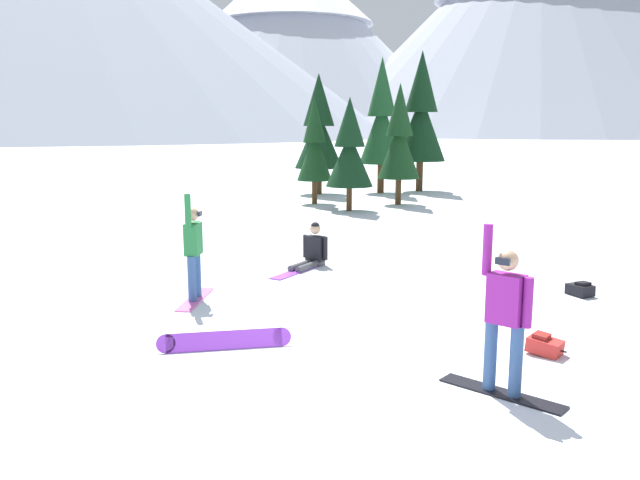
# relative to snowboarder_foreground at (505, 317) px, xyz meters

# --- Properties ---
(ground_plane) EXTENTS (800.00, 800.00, 0.00)m
(ground_plane) POSITION_rel_snowboarder_foreground_xyz_m (-2.51, 0.31, -0.95)
(ground_plane) COLOR silver
(snowboarder_foreground) EXTENTS (1.38, 1.13, 2.01)m
(snowboarder_foreground) POSITION_rel_snowboarder_foreground_xyz_m (0.00, 0.00, 0.00)
(snowboarder_foreground) COLOR black
(snowboarder_foreground) RESTS_ON ground_plane
(snowboarder_midground) EXTENTS (0.31, 1.59, 1.96)m
(snowboarder_midground) POSITION_rel_snowboarder_foreground_xyz_m (-4.72, 3.81, -0.03)
(snowboarder_midground) COLOR pink
(snowboarder_midground) RESTS_ON ground_plane
(snowboarder_background) EXTENTS (1.13, 1.75, 0.99)m
(snowboarder_background) POSITION_rel_snowboarder_foreground_xyz_m (-2.87, 6.76, -0.61)
(snowboarder_background) COLOR #4C4C51
(snowboarder_background) RESTS_ON ground_plane
(loose_snowboard_near_left) EXTENTS (1.87, 0.64, 0.25)m
(loose_snowboard_near_left) POSITION_rel_snowboarder_foreground_xyz_m (-3.61, 1.30, -0.82)
(loose_snowboard_near_left) COLOR #993FD8
(loose_snowboard_near_left) RESTS_ON ground_plane
(backpack_black) EXTENTS (0.50, 0.55, 0.27)m
(backpack_black) POSITION_rel_snowboarder_foreground_xyz_m (2.35, 4.67, -0.83)
(backpack_black) COLOR black
(backpack_black) RESTS_ON ground_plane
(backpack_red) EXTENTS (0.56, 0.52, 0.29)m
(backpack_red) POSITION_rel_snowboarder_foreground_xyz_m (0.86, 1.42, -0.82)
(backpack_red) COLOR red
(backpack_red) RESTS_ON ground_plane
(pine_tree_leaning) EXTENTS (2.36, 2.36, 6.54)m
(pine_tree_leaning) POSITION_rel_snowboarder_foreground_xyz_m (0.76, 23.77, 2.61)
(pine_tree_leaning) COLOR #472D19
(pine_tree_leaning) RESTS_ON ground_plane
(pine_tree_tall) EXTENTS (2.18, 2.18, 5.40)m
(pine_tree_tall) POSITION_rel_snowboarder_foreground_xyz_m (-3.92, 22.05, 2.00)
(pine_tree_tall) COLOR #472D19
(pine_tree_tall) RESTS_ON ground_plane
(pine_tree_short) EXTENTS (1.65, 1.65, 4.74)m
(pine_tree_short) POSITION_rel_snowboarder_foreground_xyz_m (-0.46, 18.41, 1.63)
(pine_tree_short) COLOR #472D19
(pine_tree_short) RESTS_ON ground_plane
(pine_tree_slender) EXTENTS (1.40, 1.40, 4.27)m
(pine_tree_slender) POSITION_rel_snowboarder_foreground_xyz_m (-3.80, 18.39, 1.38)
(pine_tree_slender) COLOR #472D19
(pine_tree_slender) RESTS_ON ground_plane
(pine_tree_broad) EXTENTS (2.02, 2.02, 6.17)m
(pine_tree_broad) POSITION_rel_snowboarder_foreground_xyz_m (-1.10, 22.85, 2.41)
(pine_tree_broad) COLOR #472D19
(pine_tree_broad) RESTS_ON ground_plane
(pine_tree_young) EXTENTS (1.73, 1.73, 4.13)m
(pine_tree_young) POSITION_rel_snowboarder_foreground_xyz_m (-2.34, 16.32, 1.30)
(pine_tree_young) COLOR #472D19
(pine_tree_young) RESTS_ON ground_plane
(peak_north_spur) EXTENTS (184.32, 184.32, 66.59)m
(peak_north_spur) POSITION_rel_snowboarder_foreground_xyz_m (-87.77, 164.81, 33.84)
(peak_north_spur) COLOR #8C93A3
(peak_north_spur) RESTS_ON ground_plane
(peak_west_ridge) EXTENTS (116.91, 116.91, 58.20)m
(peak_west_ridge) POSITION_rel_snowboarder_foreground_xyz_m (-27.46, 209.04, 29.46)
(peak_west_ridge) COLOR #B2B7C6
(peak_west_ridge) RESTS_ON ground_plane
(peak_central_summit) EXTENTS (134.22, 134.22, 66.32)m
(peak_central_summit) POSITION_rel_snowboarder_foreground_xyz_m (47.09, 198.47, 33.70)
(peak_central_summit) COLOR #9EA3B2
(peak_central_summit) RESTS_ON ground_plane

